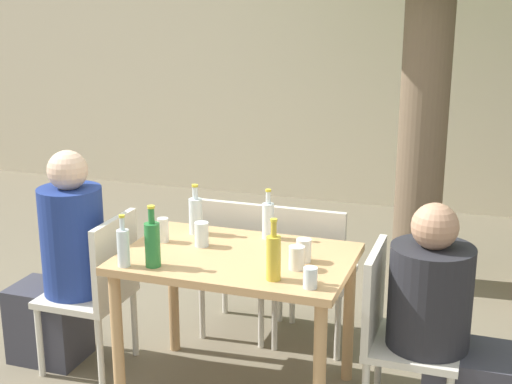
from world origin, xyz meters
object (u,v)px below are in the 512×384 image
at_px(water_bottle_2, 123,246).
at_px(drinking_glass_2, 163,230).
at_px(dining_table_front, 237,275).
at_px(patio_chair_2, 237,259).
at_px(water_bottle_3, 268,219).
at_px(water_bottle_4, 196,215).
at_px(drinking_glass_3, 297,258).
at_px(person_seated_1, 446,333).
at_px(drinking_glass_0, 202,234).
at_px(person_seated_0, 62,270).
at_px(green_bottle_0, 152,243).
at_px(patio_chair_0, 99,285).
at_px(drinking_glass_1, 310,278).
at_px(drinking_glass_4, 304,250).
at_px(patio_chair_1, 396,328).
at_px(oil_cruet_1, 274,256).
at_px(patio_chair_3, 311,268).

xyz_separation_m(water_bottle_2, drinking_glass_2, (0.02, 0.38, -0.04)).
distance_m(dining_table_front, patio_chair_2, 0.68).
bearing_deg(water_bottle_2, water_bottle_3, 49.09).
height_order(water_bottle_4, drinking_glass_3, water_bottle_4).
bearing_deg(person_seated_1, drinking_glass_0, 87.09).
xyz_separation_m(patio_chair_2, water_bottle_3, (0.30, -0.32, 0.38)).
height_order(person_seated_0, drinking_glass_2, person_seated_0).
xyz_separation_m(person_seated_0, drinking_glass_0, (0.82, 0.06, 0.28)).
bearing_deg(drinking_glass_0, green_bottle_0, -107.97).
bearing_deg(patio_chair_0, green_bottle_0, 60.44).
distance_m(dining_table_front, drinking_glass_1, 0.56).
relative_size(drinking_glass_1, drinking_glass_4, 0.84).
height_order(patio_chair_1, drinking_glass_4, same).
relative_size(oil_cruet_1, drinking_glass_4, 2.57).
bearing_deg(drinking_glass_2, patio_chair_1, -2.79).
relative_size(patio_chair_1, drinking_glass_3, 7.86).
relative_size(patio_chair_0, patio_chair_2, 1.00).
bearing_deg(drinking_glass_3, dining_table_front, 165.88).
relative_size(person_seated_1, water_bottle_4, 4.11).
xyz_separation_m(patio_chair_0, patio_chair_1, (1.62, 0.00, 0.00)).
distance_m(patio_chair_3, water_bottle_3, 0.52).
xyz_separation_m(patio_chair_2, drinking_glass_4, (0.57, -0.59, 0.33)).
xyz_separation_m(patio_chair_2, person_seated_1, (1.28, -0.62, 0.01)).
distance_m(dining_table_front, water_bottle_3, 0.37).
height_order(green_bottle_0, drinking_glass_1, green_bottle_0).
bearing_deg(person_seated_1, person_seated_0, 90.00).
relative_size(green_bottle_0, drinking_glass_3, 2.68).
xyz_separation_m(dining_table_front, person_seated_1, (1.04, -0.00, -0.15)).
relative_size(patio_chair_2, drinking_glass_3, 7.86).
relative_size(water_bottle_2, drinking_glass_0, 2.01).
bearing_deg(drinking_glass_4, drinking_glass_3, -92.60).
bearing_deg(water_bottle_3, patio_chair_2, 133.09).
distance_m(water_bottle_2, drinking_glass_0, 0.46).
distance_m(oil_cruet_1, drinking_glass_3, 0.18).
distance_m(green_bottle_0, drinking_glass_3, 0.69).
height_order(person_seated_0, drinking_glass_4, person_seated_0).
xyz_separation_m(person_seated_1, drinking_glass_4, (-0.70, 0.02, 0.32)).
xyz_separation_m(person_seated_0, drinking_glass_4, (1.38, 0.02, 0.27)).
bearing_deg(drinking_glass_0, person_seated_0, -175.54).
distance_m(water_bottle_4, drinking_glass_2, 0.21).
bearing_deg(water_bottle_3, green_bottle_0, -125.02).
bearing_deg(person_seated_0, drinking_glass_1, 79.28).
bearing_deg(oil_cruet_1, patio_chair_2, 120.27).
bearing_deg(drinking_glass_0, oil_cruet_1, -32.32).
xyz_separation_m(patio_chair_3, person_seated_1, (0.81, -0.62, 0.01)).
relative_size(patio_chair_1, drinking_glass_4, 7.82).
relative_size(green_bottle_0, drinking_glass_1, 3.17).
xyz_separation_m(green_bottle_0, drinking_glass_2, (-0.11, 0.34, -0.05)).
bearing_deg(water_bottle_2, drinking_glass_1, 2.27).
bearing_deg(drinking_glass_1, water_bottle_3, 123.74).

